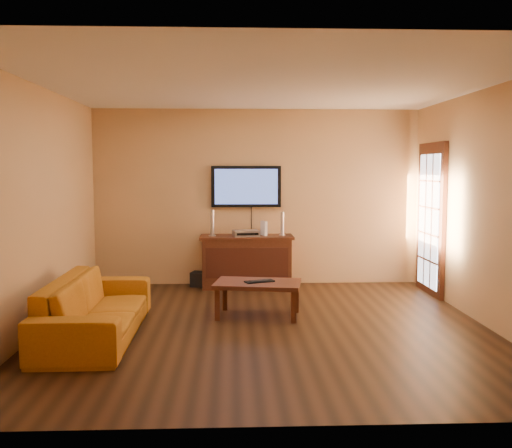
{
  "coord_description": "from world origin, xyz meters",
  "views": [
    {
      "loc": [
        -0.38,
        -6.3,
        1.79
      ],
      "look_at": [
        -0.08,
        0.8,
        1.1
      ],
      "focal_mm": 40.0,
      "sensor_mm": 36.0,
      "label": 1
    }
  ],
  "objects": [
    {
      "name": "bottle",
      "position": [
        -0.57,
        2.02,
        0.1
      ],
      "size": [
        0.08,
        0.08,
        0.22
      ],
      "color": "white",
      "rests_on": "ground"
    },
    {
      "name": "room_walls",
      "position": [
        0.0,
        0.62,
        1.69
      ],
      "size": [
        5.0,
        5.0,
        5.0
      ],
      "color": "tan",
      "rests_on": "ground"
    },
    {
      "name": "game_console",
      "position": [
        0.09,
        2.24,
        0.9
      ],
      "size": [
        0.1,
        0.16,
        0.22
      ],
      "primitive_type": "cube",
      "rotation": [
        0.0,
        0.0,
        0.38
      ],
      "color": "white",
      "rests_on": "media_console"
    },
    {
      "name": "keyboard",
      "position": [
        -0.05,
        0.48,
        0.43
      ],
      "size": [
        0.38,
        0.26,
        0.02
      ],
      "color": "black",
      "rests_on": "coffee_table"
    },
    {
      "name": "ground_plane",
      "position": [
        0.0,
        0.0,
        0.0
      ],
      "size": [
        5.0,
        5.0,
        0.0
      ],
      "primitive_type": "plane",
      "color": "black",
      "rests_on": "ground"
    },
    {
      "name": "television",
      "position": [
        -0.17,
        2.45,
        1.52
      ],
      "size": [
        1.07,
        0.08,
        0.63
      ],
      "color": "black",
      "rests_on": "ground"
    },
    {
      "name": "speaker_right",
      "position": [
        0.37,
        2.24,
        0.95
      ],
      "size": [
        0.1,
        0.1,
        0.36
      ],
      "color": "silver",
      "rests_on": "media_console"
    },
    {
      "name": "media_console",
      "position": [
        -0.17,
        2.23,
        0.4
      ],
      "size": [
        1.4,
        0.54,
        0.79
      ],
      "color": "#3D1A0E",
      "rests_on": "ground"
    },
    {
      "name": "speaker_left",
      "position": [
        -0.68,
        2.2,
        0.97
      ],
      "size": [
        0.11,
        0.11,
        0.39
      ],
      "color": "silver",
      "rests_on": "media_console"
    },
    {
      "name": "subwoofer",
      "position": [
        -0.89,
        2.31,
        0.11
      ],
      "size": [
        0.28,
        0.28,
        0.22
      ],
      "primitive_type": "cube",
      "rotation": [
        0.0,
        0.0,
        -0.27
      ],
      "color": "black",
      "rests_on": "ground"
    },
    {
      "name": "coffee_table",
      "position": [
        -0.08,
        0.49,
        0.37
      ],
      "size": [
        1.11,
        0.78,
        0.42
      ],
      "color": "#3D1A0E",
      "rests_on": "ground"
    },
    {
      "name": "av_receiver",
      "position": [
        -0.18,
        2.18,
        0.83
      ],
      "size": [
        0.42,
        0.33,
        0.09
      ],
      "primitive_type": "cube",
      "rotation": [
        0.0,
        0.0,
        0.16
      ],
      "color": "silver",
      "rests_on": "media_console"
    },
    {
      "name": "sofa",
      "position": [
        -1.84,
        -0.27,
        0.43
      ],
      "size": [
        0.65,
        2.19,
        0.85
      ],
      "primitive_type": "imported",
      "rotation": [
        0.0,
        0.0,
        1.58
      ],
      "color": "#B16613",
      "rests_on": "ground"
    },
    {
      "name": "french_door",
      "position": [
        2.46,
        1.7,
        1.05
      ],
      "size": [
        0.07,
        1.02,
        2.22
      ],
      "color": "#3D1A0E",
      "rests_on": "ground"
    }
  ]
}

